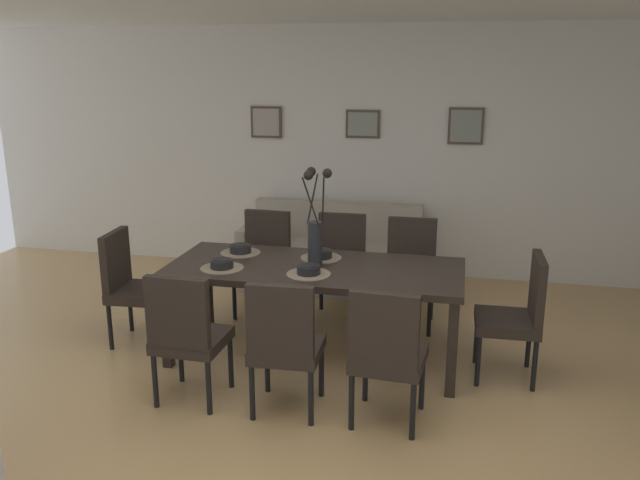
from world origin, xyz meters
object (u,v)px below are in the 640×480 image
object	(u,v)px
dining_chair_head_west	(131,282)
dining_chair_head_east	(519,311)
dining_chair_near_left	(186,332)
bowl_far_right	(321,253)
sofa	(333,257)
dining_chair_far_left	(285,341)
dining_chair_near_right	(264,258)
dining_chair_mid_left	(387,350)
bowl_near_left	(222,263)
framed_picture_center	(363,124)
dining_chair_mid_right	(410,267)
bowl_near_right	(240,248)
centerpiece_vase	(315,229)
bowl_far_left	(309,269)
framed_picture_right	(466,126)
dining_table	(315,275)
dining_chair_far_right	(340,261)
framed_picture_left	(266,122)

from	to	relation	value
dining_chair_head_west	dining_chair_head_east	bearing A→B (deg)	-0.00
dining_chair_near_left	bowl_far_right	size ratio (longest dim) A/B	5.41
sofa	dining_chair_far_left	bearing A→B (deg)	-85.24
dining_chair_near_right	dining_chair_mid_left	world-z (taller)	same
dining_chair_near_right	sofa	world-z (taller)	dining_chair_near_right
dining_chair_near_right	bowl_near_left	size ratio (longest dim) A/B	5.41
dining_chair_far_left	framed_picture_center	bearing A→B (deg)	90.02
dining_chair_mid_right	dining_chair_head_west	distance (m)	2.34
dining_chair_far_left	dining_chair_head_east	bearing A→B (deg)	29.83
dining_chair_near_right	bowl_near_right	world-z (taller)	dining_chair_near_right
centerpiece_vase	bowl_near_left	size ratio (longest dim) A/B	4.32
dining_chair_near_left	dining_chair_far_left	distance (m)	0.67
bowl_far_left	framed_picture_right	bearing A→B (deg)	66.78
dining_chair_head_east	bowl_near_left	distance (m)	2.17
dining_chair_mid_left	dining_chair_head_east	distance (m)	1.20
dining_chair_mid_left	bowl_near_left	size ratio (longest dim) A/B	5.41
dining_chair_far_left	sofa	distance (m)	2.64
dining_table	bowl_far_left	size ratio (longest dim) A/B	12.94
dining_chair_far_right	dining_chair_far_left	bearing A→B (deg)	-90.62
framed_picture_left	bowl_far_left	bearing A→B (deg)	-66.78
dining_table	bowl_far_left	xyz separation A→B (m)	(-0.00, -0.21, 0.11)
dining_chair_near_left	bowl_far_left	size ratio (longest dim) A/B	5.41
dining_chair_near_left	dining_chair_far_right	xyz separation A→B (m)	(0.68, 1.76, 0.00)
dining_chair_far_right	dining_chair_head_east	world-z (taller)	same
dining_chair_near_left	dining_chair_mid_left	distance (m)	1.31
dining_chair_mid_right	framed_picture_right	distance (m)	1.80
bowl_near_left	bowl_far_right	size ratio (longest dim) A/B	1.00
dining_chair_near_left	framed_picture_right	size ratio (longest dim) A/B	2.51
dining_table	bowl_near_left	size ratio (longest dim) A/B	12.94
dining_chair_mid_left	centerpiece_vase	distance (m)	1.20
dining_chair_mid_right	framed_picture_center	size ratio (longest dim) A/B	2.58
bowl_near_right	sofa	xyz separation A→B (m)	(0.44, 1.54, -0.50)
dining_chair_far_right	bowl_near_right	size ratio (longest dim) A/B	5.41
dining_chair_head_east	bowl_far_left	world-z (taller)	dining_chair_head_east
dining_chair_near_left	bowl_near_right	distance (m)	1.11
dining_chair_mid_right	centerpiece_vase	xyz separation A→B (m)	(-0.64, -0.85, 0.51)
dining_chair_mid_right	framed_picture_right	world-z (taller)	framed_picture_right
dining_chair_mid_left	dining_chair_head_west	distance (m)	2.33
centerpiece_vase	dining_chair_far_right	bearing A→B (deg)	88.77
bowl_far_right	dining_chair_mid_left	bearing A→B (deg)	-58.97
bowl_near_right	framed_picture_center	bearing A→B (deg)	71.94
framed_picture_left	dining_chair_far_left	bearing A→B (deg)	-71.35
dining_chair_mid_right	centerpiece_vase	world-z (taller)	centerpiece_vase
centerpiece_vase	framed_picture_center	distance (m)	2.30
dining_table	dining_chair_far_left	world-z (taller)	dining_chair_far_left
dining_chair_head_east	framed_picture_center	distance (m)	2.91
sofa	framed_picture_left	world-z (taller)	framed_picture_left
dining_chair_near_left	bowl_far_right	xyz separation A→B (m)	(0.66, 1.08, 0.27)
dining_table	dining_chair_near_left	world-z (taller)	dining_chair_near_left
dining_chair_head_east	dining_table	bearing A→B (deg)	179.25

